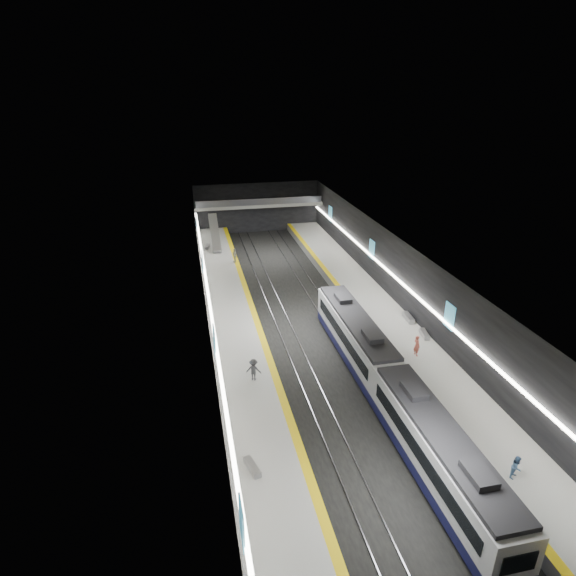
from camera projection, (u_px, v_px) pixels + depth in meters
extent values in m
plane|color=black|center=(311.00, 331.00, 47.85)|extent=(70.00, 70.00, 0.00)
cube|color=beige|center=(313.00, 255.00, 44.68)|extent=(20.00, 70.00, 0.04)
cube|color=black|center=(208.00, 303.00, 44.33)|extent=(0.04, 70.00, 8.00)
cube|color=black|center=(409.00, 285.00, 48.20)|extent=(0.04, 70.00, 8.00)
cube|color=black|center=(257.00, 208.00, 77.67)|extent=(20.00, 0.04, 8.00)
cube|color=slate|center=(236.00, 334.00, 46.20)|extent=(5.00, 70.00, 1.00)
cube|color=#B8B8B3|center=(236.00, 329.00, 46.00)|extent=(5.00, 70.00, 0.02)
cube|color=yellow|center=(259.00, 327.00, 46.42)|extent=(0.60, 70.00, 0.02)
cube|color=slate|center=(383.00, 319.00, 49.10)|extent=(5.00, 70.00, 1.00)
cube|color=#B8B8B3|center=(383.00, 314.00, 48.90)|extent=(5.00, 70.00, 0.02)
cube|color=yellow|center=(362.00, 316.00, 48.47)|extent=(0.60, 70.00, 0.02)
cube|color=gray|center=(280.00, 333.00, 47.20)|extent=(0.08, 70.00, 0.12)
cube|color=gray|center=(294.00, 332.00, 47.48)|extent=(0.08, 70.00, 0.12)
cube|color=gray|center=(329.00, 328.00, 48.17)|extent=(0.08, 70.00, 0.12)
cube|color=gray|center=(342.00, 327.00, 48.45)|extent=(0.08, 70.00, 0.12)
cube|color=#11123E|center=(436.00, 471.00, 29.60)|extent=(2.65, 15.00, 0.80)
cube|color=silver|center=(439.00, 451.00, 28.95)|extent=(2.65, 15.00, 2.50)
cube|color=black|center=(442.00, 432.00, 28.39)|extent=(2.44, 14.25, 0.30)
cube|color=black|center=(439.00, 450.00, 28.93)|extent=(2.69, 13.20, 1.00)
cube|color=black|center=(519.00, 564.00, 22.22)|extent=(1.85, 0.05, 1.20)
cube|color=#11123E|center=(354.00, 349.00, 43.07)|extent=(2.65, 15.00, 0.80)
cube|color=silver|center=(355.00, 333.00, 42.41)|extent=(2.65, 15.00, 2.50)
cube|color=black|center=(356.00, 319.00, 41.86)|extent=(2.44, 14.25, 0.30)
cube|color=black|center=(355.00, 333.00, 42.39)|extent=(2.69, 13.20, 1.00)
cube|color=black|center=(389.00, 381.00, 35.68)|extent=(1.85, 0.05, 1.20)
cube|color=#44A9CE|center=(242.00, 523.00, 21.71)|extent=(0.10, 1.50, 2.20)
cube|color=#44A9CE|center=(214.00, 341.00, 36.97)|extent=(0.10, 1.50, 2.20)
cube|color=#44A9CE|center=(203.00, 262.00, 53.12)|extent=(0.10, 1.50, 2.20)
cube|color=#44A9CE|center=(196.00, 221.00, 68.38)|extent=(0.10, 1.50, 2.20)
cube|color=#44A9CE|center=(449.00, 316.00, 40.80)|extent=(0.10, 1.50, 2.20)
cube|color=#44A9CE|center=(372.00, 249.00, 56.96)|extent=(0.10, 1.50, 2.20)
cube|color=#44A9CE|center=(330.00, 214.00, 72.21)|extent=(0.10, 1.50, 2.20)
cube|color=white|center=(210.00, 305.00, 44.45)|extent=(0.25, 68.60, 0.12)
cube|color=white|center=(407.00, 287.00, 48.24)|extent=(0.25, 68.60, 0.12)
cube|color=gray|center=(259.00, 204.00, 75.48)|extent=(20.00, 3.00, 0.50)
cube|color=#47474C|center=(260.00, 202.00, 73.88)|extent=(19.60, 0.08, 1.00)
cube|color=#99999E|center=(215.00, 233.00, 68.58)|extent=(1.20, 7.50, 3.92)
cube|color=#99999E|center=(252.00, 467.00, 29.31)|extent=(0.94, 1.77, 0.42)
cube|color=#99999E|center=(207.00, 247.00, 68.17)|extent=(0.85, 1.83, 0.43)
cube|color=#99999E|center=(424.00, 334.00, 44.68)|extent=(0.79, 1.84, 0.44)
cube|color=#99999E|center=(408.00, 318.00, 47.73)|extent=(0.70, 2.05, 0.49)
imported|color=#CD5C4C|center=(417.00, 346.00, 41.30)|extent=(0.55, 0.75, 1.88)
imported|color=#466B99|center=(517.00, 467.00, 28.56)|extent=(0.94, 0.89, 1.54)
imported|color=beige|center=(235.00, 255.00, 62.68)|extent=(0.75, 1.17, 1.85)
imported|color=#3E3F45|center=(254.00, 370.00, 37.89)|extent=(1.36, 1.07, 1.85)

